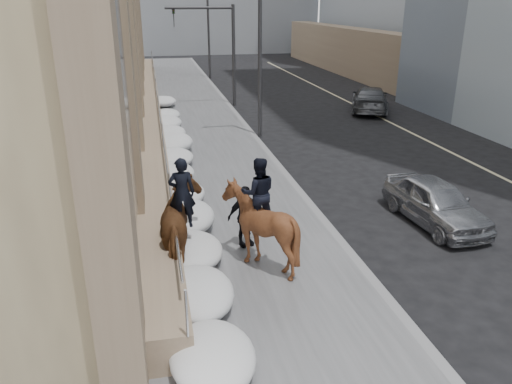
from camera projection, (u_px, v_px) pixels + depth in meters
ground at (266, 304)px, 10.85m from camera, size 140.00×140.00×0.00m
sidewalk at (210, 164)px, 19.97m from camera, size 5.00×80.00×0.12m
curb at (274, 160)px, 20.47m from camera, size 0.24×80.00×0.12m
lane_line at (447, 150)px, 22.00m from camera, size 0.15×70.00×0.01m
streetlight_mid at (256, 39)px, 22.53m from camera, size 1.71×0.24×8.00m
streetlight_far at (206, 22)px, 40.82m from camera, size 1.71×0.24×8.00m
traffic_signal at (218, 40)px, 29.93m from camera, size 4.10×0.22×6.00m
snow_bank at (177, 171)px, 17.82m from camera, size 1.70×18.10×0.76m
mounted_horse_left at (183, 224)px, 11.86m from camera, size 1.15×2.44×2.68m
mounted_horse_right at (259, 222)px, 11.83m from camera, size 1.78×1.97×2.68m
pedestrian at (245, 216)px, 12.92m from camera, size 1.04×0.67×1.65m
car_silver at (435, 202)px, 14.57m from camera, size 1.86×4.01×1.33m
car_grey at (370, 99)px, 29.60m from camera, size 3.86×5.44×1.46m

